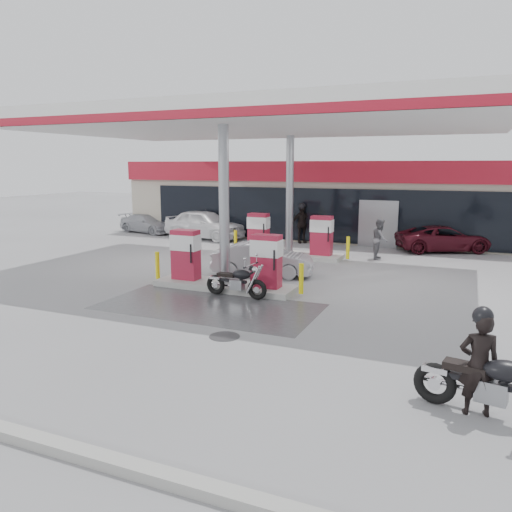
{
  "coord_description": "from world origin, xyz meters",
  "views": [
    {
      "loc": [
        6.89,
        -11.59,
        3.82
      ],
      "look_at": [
        1.25,
        1.55,
        1.2
      ],
      "focal_mm": 35.0,
      "sensor_mm": 36.0,
      "label": 1
    }
  ],
  "objects": [
    {
      "name": "biker_walking",
      "position": [
        -0.7,
        11.8,
        0.93
      ],
      "size": [
        1.15,
        1.02,
        1.87
      ],
      "primitive_type": "imported",
      "rotation": [
        0.0,
        0.0,
        0.64
      ],
      "color": "black",
      "rests_on": "ground"
    },
    {
      "name": "biker_main",
      "position": [
        7.19,
        -3.64,
        0.82
      ],
      "size": [
        0.67,
        0.52,
        1.63
      ],
      "primitive_type": "imported",
      "rotation": [
        0.0,
        0.0,
        3.37
      ],
      "color": "black",
      "rests_on": "ground"
    },
    {
      "name": "parked_car_left",
      "position": [
        -10.0,
        12.0,
        0.53
      ],
      "size": [
        3.87,
        2.23,
        1.05
      ],
      "primitive_type": "imported",
      "rotation": [
        0.0,
        0.0,
        1.35
      ],
      "color": "#A9AAB1",
      "rests_on": "ground"
    },
    {
      "name": "drain_cover",
      "position": [
        2.0,
        -2.0,
        0.0
      ],
      "size": [
        0.7,
        0.7,
        0.01
      ],
      "primitive_type": "cylinder",
      "color": "#38383A",
      "rests_on": "ground"
    },
    {
      "name": "store_building",
      "position": [
        0.01,
        15.94,
        2.01
      ],
      "size": [
        22.0,
        8.22,
        4.0
      ],
      "color": "#B1A794",
      "rests_on": "ground"
    },
    {
      "name": "ground",
      "position": [
        0.0,
        0.0,
        0.0
      ],
      "size": [
        90.0,
        90.0,
        0.0
      ],
      "primitive_type": "plane",
      "color": "gray",
      "rests_on": "ground"
    },
    {
      "name": "wet_patch",
      "position": [
        0.5,
        0.0,
        0.0
      ],
      "size": [
        6.0,
        3.0,
        0.0
      ],
      "primitive_type": "cube",
      "color": "#4C4C4F",
      "rests_on": "ground"
    },
    {
      "name": "main_motorcycle",
      "position": [
        7.39,
        -3.67,
        0.52
      ],
      "size": [
        2.26,
        0.95,
        1.17
      ],
      "rotation": [
        0.0,
        0.0,
        -0.2
      ],
      "color": "black",
      "rests_on": "ground"
    },
    {
      "name": "hatchback_silver",
      "position": [
        0.36,
        4.2,
        0.58
      ],
      "size": [
        3.67,
        1.91,
        1.15
      ],
      "primitive_type": "imported",
      "rotation": [
        0.0,
        0.0,
        1.78
      ],
      "color": "#9FA2A7",
      "rests_on": "ground"
    },
    {
      "name": "canopy",
      "position": [
        0.0,
        5.0,
        5.27
      ],
      "size": [
        16.0,
        10.02,
        5.51
      ],
      "color": "silver",
      "rests_on": "ground"
    },
    {
      "name": "sedan_white",
      "position": [
        -5.84,
        11.2,
        0.76
      ],
      "size": [
        4.73,
        2.57,
        1.53
      ],
      "primitive_type": "imported",
      "rotation": [
        0.0,
        0.0,
        1.39
      ],
      "color": "white",
      "rests_on": "ground"
    },
    {
      "name": "attendant",
      "position": [
        3.6,
        9.0,
        0.83
      ],
      "size": [
        0.7,
        0.86,
        1.66
      ],
      "primitive_type": "imported",
      "rotation": [
        0.0,
        0.0,
        1.66
      ],
      "color": "slate",
      "rests_on": "ground"
    },
    {
      "name": "pump_island_near",
      "position": [
        0.0,
        2.0,
        0.71
      ],
      "size": [
        5.14,
        1.3,
        1.78
      ],
      "color": "#9E9E99",
      "rests_on": "ground"
    },
    {
      "name": "parked_car_right",
      "position": [
        5.93,
        12.0,
        0.58
      ],
      "size": [
        4.58,
        3.5,
        1.16
      ],
      "primitive_type": "imported",
      "rotation": [
        0.0,
        0.0,
        2.01
      ],
      "color": "#4E111C",
      "rests_on": "ground"
    },
    {
      "name": "parked_motorcycle",
      "position": [
        0.8,
        1.2,
        0.45
      ],
      "size": [
        1.98,
        0.76,
        1.01
      ],
      "rotation": [
        0.0,
        0.0,
        -0.05
      ],
      "color": "black",
      "rests_on": "ground"
    },
    {
      "name": "pump_island_far",
      "position": [
        0.0,
        8.0,
        0.71
      ],
      "size": [
        5.14,
        1.3,
        1.78
      ],
      "color": "#9E9E99",
      "rests_on": "ground"
    }
  ]
}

